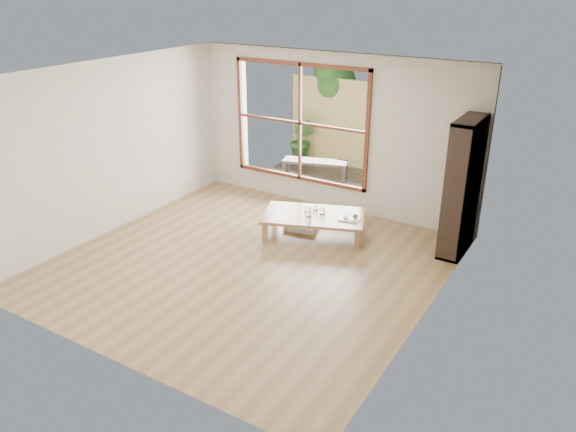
% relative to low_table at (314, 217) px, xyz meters
% --- Properties ---
extents(ground, '(5.00, 5.00, 0.00)m').
position_rel_low_table_xyz_m(ground, '(-0.31, -1.29, -0.30)').
color(ground, '#9F7E4F').
rests_on(ground, ground).
extents(low_table, '(1.74, 1.35, 0.34)m').
position_rel_low_table_xyz_m(low_table, '(0.00, 0.00, 0.00)').
color(low_table, '#A2784E').
rests_on(low_table, ground).
extents(floor_cushion, '(0.58, 0.58, 0.07)m').
position_rel_low_table_xyz_m(floor_cushion, '(-0.27, 0.16, -0.26)').
color(floor_cushion, beige).
rests_on(floor_cushion, ground).
extents(bookshelf, '(0.31, 0.88, 1.95)m').
position_rel_low_table_xyz_m(bookshelf, '(2.01, 0.61, 0.68)').
color(bookshelf, '#2D2119').
rests_on(bookshelf, ground).
extents(glass_tall, '(0.08, 0.08, 0.15)m').
position_rel_low_table_xyz_m(glass_tall, '(-0.03, -0.12, 0.12)').
color(glass_tall, silver).
rests_on(glass_tall, low_table).
extents(glass_mid, '(0.08, 0.08, 0.11)m').
position_rel_low_table_xyz_m(glass_mid, '(0.10, 0.07, 0.10)').
color(glass_mid, silver).
rests_on(glass_mid, low_table).
extents(glass_short, '(0.07, 0.07, 0.09)m').
position_rel_low_table_xyz_m(glass_short, '(-0.06, 0.15, 0.09)').
color(glass_short, silver).
rests_on(glass_short, low_table).
extents(glass_small, '(0.07, 0.07, 0.09)m').
position_rel_low_table_xyz_m(glass_small, '(-0.16, 0.04, 0.08)').
color(glass_small, silver).
rests_on(glass_small, low_table).
extents(food_tray, '(0.34, 0.28, 0.10)m').
position_rel_low_table_xyz_m(food_tray, '(0.56, 0.11, 0.06)').
color(food_tray, white).
rests_on(food_tray, low_table).
extents(deck, '(2.80, 2.00, 0.05)m').
position_rel_low_table_xyz_m(deck, '(-0.91, 2.27, -0.30)').
color(deck, '#3D352C').
rests_on(deck, ground).
extents(garden_bench, '(1.28, 0.71, 0.39)m').
position_rel_low_table_xyz_m(garden_bench, '(-1.17, 2.15, 0.06)').
color(garden_bench, '#2D2119').
rests_on(garden_bench, deck).
extents(bamboo_fence, '(2.80, 0.06, 1.80)m').
position_rel_low_table_xyz_m(bamboo_fence, '(-0.91, 3.27, 0.60)').
color(bamboo_fence, tan).
rests_on(bamboo_fence, ground).
extents(shrub_right, '(1.02, 0.96, 0.90)m').
position_rel_low_table_xyz_m(shrub_right, '(0.14, 3.01, 0.18)').
color(shrub_right, '#376926').
rests_on(shrub_right, deck).
extents(shrub_left, '(0.53, 0.43, 0.96)m').
position_rel_low_table_xyz_m(shrub_left, '(-1.95, 3.01, 0.21)').
color(shrub_left, '#376926').
rests_on(shrub_left, deck).
extents(garden_tree, '(1.04, 0.85, 2.22)m').
position_rel_low_table_xyz_m(garden_tree, '(-1.59, 3.57, 1.33)').
color(garden_tree, '#4C3D2D').
rests_on(garden_tree, ground).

